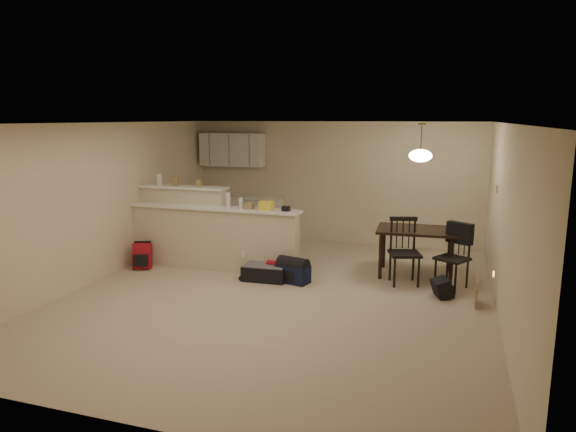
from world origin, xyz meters
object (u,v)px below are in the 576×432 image
at_px(dining_chair_near, 405,252).
at_px(red_backpack, 142,256).
at_px(dining_table, 417,235).
at_px(suitcase, 266,272).
at_px(black_daypack, 442,288).
at_px(navy_duffel, 293,274).
at_px(dining_chair_far, 452,257).
at_px(pendant_lamp, 421,155).

relative_size(dining_chair_near, red_backpack, 2.33).
height_order(dining_table, dining_chair_near, dining_chair_near).
xyz_separation_m(suitcase, red_backpack, (-2.24, -0.08, 0.11)).
relative_size(dining_table, red_backpack, 2.91).
xyz_separation_m(red_backpack, black_daypack, (4.98, 0.08, -0.09)).
bearing_deg(navy_duffel, dining_chair_far, 26.27).
height_order(dining_chair_near, suitcase, dining_chair_near).
distance_m(red_backpack, black_daypack, 4.98).
bearing_deg(suitcase, navy_duffel, -2.80).
distance_m(suitcase, red_backpack, 2.25).
distance_m(dining_chair_near, red_backpack, 4.43).
distance_m(red_backpack, navy_duffel, 2.71).
bearing_deg(pendant_lamp, red_backpack, -166.99).
xyz_separation_m(dining_table, red_backpack, (-4.52, -1.05, -0.47)).
distance_m(pendant_lamp, dining_chair_far, 1.67).
xyz_separation_m(dining_table, suitcase, (-2.28, -0.97, -0.58)).
bearing_deg(dining_table, suitcase, -159.88).
relative_size(suitcase, navy_duffel, 1.35).
xyz_separation_m(dining_chair_near, dining_chair_far, (0.71, 0.04, -0.03)).
distance_m(pendant_lamp, black_daypack, 2.14).
distance_m(dining_table, red_backpack, 4.67).
relative_size(dining_chair_far, red_backpack, 2.19).
bearing_deg(navy_duffel, dining_chair_near, 29.72).
distance_m(dining_chair_near, dining_chair_far, 0.71).
bearing_deg(dining_chair_near, dining_chair_far, -14.63).
bearing_deg(pendant_lamp, dining_table, -116.57).
relative_size(dining_chair_far, suitcase, 1.40).
xyz_separation_m(pendant_lamp, dining_chair_far, (0.57, -0.47, -1.50)).
bearing_deg(dining_chair_near, black_daypack, -55.69).
bearing_deg(dining_chair_near, navy_duffel, 177.36).
bearing_deg(dining_chair_far, dining_chair_near, -145.38).
bearing_deg(dining_table, dining_chair_near, -107.79).
bearing_deg(dining_chair_far, black_daypack, -71.88).
relative_size(dining_table, pendant_lamp, 2.11).
relative_size(pendant_lamp, red_backpack, 1.38).
bearing_deg(red_backpack, dining_chair_far, -12.54).
relative_size(pendant_lamp, dining_chair_near, 0.59).
height_order(red_backpack, black_daypack, red_backpack).
height_order(dining_chair_far, red_backpack, dining_chair_far).
height_order(pendant_lamp, dining_chair_near, pendant_lamp).
height_order(dining_chair_far, black_daypack, dining_chair_far).
bearing_deg(black_daypack, dining_chair_far, -33.79).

